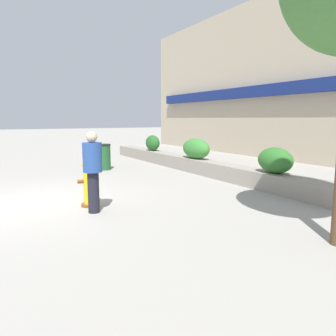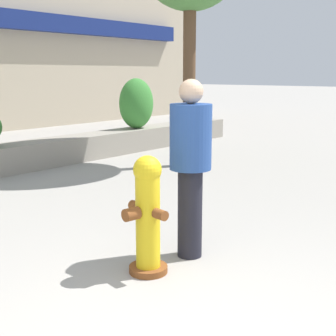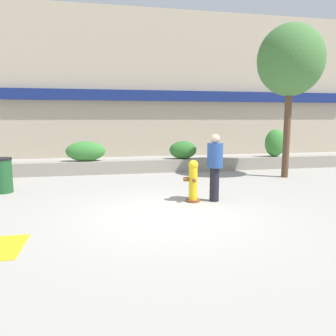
{
  "view_description": "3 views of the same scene",
  "coord_description": "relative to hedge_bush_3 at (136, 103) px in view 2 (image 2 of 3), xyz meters",
  "views": [
    {
      "loc": [
        8.06,
        -0.96,
        1.99
      ],
      "look_at": [
        1.43,
        2.81,
        0.84
      ],
      "focal_mm": 35.0,
      "sensor_mm": 36.0,
      "label": 1
    },
    {
      "loc": [
        -2.13,
        -1.63,
        1.78
      ],
      "look_at": [
        1.61,
        1.5,
        0.79
      ],
      "focal_mm": 50.0,
      "sensor_mm": 36.0,
      "label": 2
    },
    {
      "loc": [
        -1.42,
        -6.85,
        2.12
      ],
      "look_at": [
        0.24,
        1.47,
        0.83
      ],
      "focal_mm": 35.0,
      "sensor_mm": 36.0,
      "label": 3
    }
  ],
  "objects": [
    {
      "name": "hedge_bush_3",
      "position": [
        0.0,
        0.0,
        0.0
      ],
      "size": [
        0.91,
        0.69,
        1.16
      ],
      "primitive_type": "ellipsoid",
      "color": "#387F33",
      "rests_on": "planter_wall_low"
    },
    {
      "name": "fire_hydrant",
      "position": [
        -5.02,
        -4.93,
        -0.53
      ],
      "size": [
        0.46,
        0.48,
        1.08
      ],
      "color": "brown",
      "rests_on": "ground"
    },
    {
      "name": "pedestrian",
      "position": [
        -4.46,
        -4.98,
        -0.09
      ],
      "size": [
        0.51,
        0.51,
        1.73
      ],
      "color": "black",
      "rests_on": "ground"
    }
  ]
}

